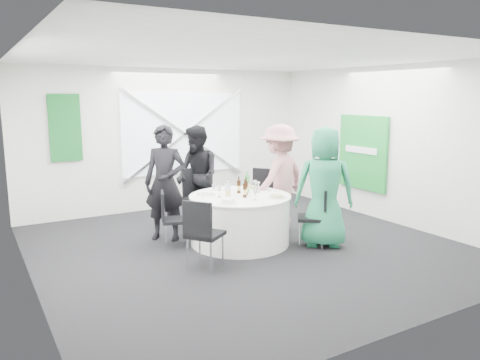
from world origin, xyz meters
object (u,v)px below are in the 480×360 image
banquet_table (240,219)px  chair_front_left (202,229)px  person_woman_pink (280,178)px  clear_water_bottle (228,191)px  person_man_back_left (165,183)px  chair_back_right (262,193)px  chair_back (197,192)px  chair_back_left (170,215)px  person_woman_green (324,187)px  green_water_bottle (247,184)px  person_man_back (197,176)px  chair_front_right (317,212)px

banquet_table → chair_front_left: 1.26m
person_woman_pink → clear_water_bottle: (-1.22, -0.40, -0.03)m
person_man_back_left → chair_back_right: bearing=37.2°
chair_back → person_woman_pink: size_ratio=0.57×
chair_back_left → clear_water_bottle: clear_water_bottle is taller
clear_water_bottle → chair_back_right: bearing=34.3°
person_man_back_left → person_woman_pink: 1.93m
banquet_table → person_woman_pink: 1.14m
banquet_table → person_woman_green: person_woman_green is taller
chair_back → clear_water_bottle: 1.37m
banquet_table → chair_back_left: 1.07m
person_woman_pink → green_water_bottle: (-0.76, -0.19, -0.01)m
banquet_table → person_man_back: size_ratio=0.88×
chair_back_right → green_water_bottle: (-0.65, -0.55, 0.30)m
person_man_back_left → clear_water_bottle: bearing=-12.3°
banquet_table → chair_back_left: bearing=160.4°
chair_front_right → person_man_back_left: (-1.84, 1.48, 0.39)m
chair_back_right → chair_front_left: size_ratio=1.06×
chair_back_right → chair_front_left: (-1.86, -1.41, -0.03)m
chair_back_left → chair_back_right: bearing=-60.7°
chair_front_right → green_water_bottle: 1.17m
person_woman_green → green_water_bottle: person_woman_green is taller
chair_front_right → banquet_table: bearing=-90.0°
banquet_table → chair_front_left: (-1.01, -0.74, 0.18)m
banquet_table → chair_back_left: size_ratio=1.82×
banquet_table → green_water_bottle: size_ratio=4.66×
chair_back_right → chair_front_right: 1.38m
clear_water_bottle → banquet_table: bearing=17.6°
green_water_bottle → chair_back_left: bearing=168.9°
chair_back_left → person_man_back: (0.89, 0.93, 0.38)m
person_man_back → chair_back_left: bearing=-48.9°
person_man_back → person_woman_pink: (1.07, -0.97, 0.02)m
chair_front_right → clear_water_bottle: size_ratio=3.22×
chair_back → clear_water_bottle: clear_water_bottle is taller
chair_front_left → green_water_bottle: (1.21, 0.86, 0.34)m
chair_back → green_water_bottle: green_water_bottle is taller
chair_front_left → person_woman_pink: bearing=-98.0°
chair_back → person_man_back: person_man_back is taller
banquet_table → clear_water_bottle: size_ratio=5.61×
chair_back → person_woman_green: size_ratio=0.56×
clear_water_bottle → chair_front_left: bearing=-139.0°
chair_back_right → chair_back: bearing=-159.0°
chair_front_right → chair_front_left: size_ratio=0.94×
chair_back → chair_front_left: chair_back is taller
chair_front_right → person_woman_green: 0.40m
chair_front_left → chair_back_left: bearing=-36.4°
chair_back_left → chair_front_left: bearing=-160.7°
banquet_table → chair_back: size_ratio=1.53×
chair_back_left → green_water_bottle: (1.20, -0.24, 0.39)m
person_man_back → clear_water_bottle: person_man_back is taller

